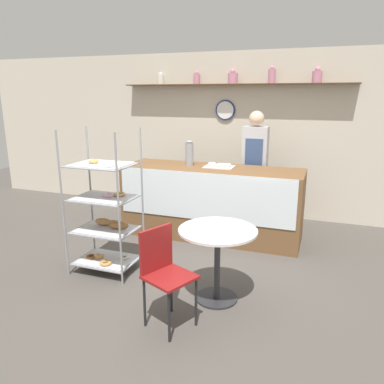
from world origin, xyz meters
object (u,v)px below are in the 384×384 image
object	(u,v)px
pastry_rack	(106,215)
cafe_table	(217,247)
donut_tray_counter	(221,166)
coffee_carafe	(189,153)
cafe_chair	(163,266)
person_worker	(255,164)

from	to	relation	value
pastry_rack	cafe_table	bearing A→B (deg)	-8.12
cafe_table	donut_tray_counter	distance (m)	1.89
coffee_carafe	donut_tray_counter	xyz separation A→B (m)	(0.46, 0.03, -0.16)
cafe_chair	pastry_rack	bearing A→B (deg)	79.10
cafe_table	donut_tray_counter	world-z (taller)	donut_tray_counter
person_worker	donut_tray_counter	bearing A→B (deg)	-127.12
pastry_rack	coffee_carafe	size ratio (longest dim) A/B	4.54
coffee_carafe	donut_tray_counter	size ratio (longest dim) A/B	0.88
donut_tray_counter	cafe_chair	bearing A→B (deg)	-86.64
person_worker	cafe_table	size ratio (longest dim) A/B	2.31
cafe_chair	coffee_carafe	size ratio (longest dim) A/B	2.44
cafe_chair	donut_tray_counter	distance (m)	2.37
donut_tray_counter	cafe_table	bearing A→B (deg)	-74.98
pastry_rack	donut_tray_counter	bearing A→B (deg)	59.58
pastry_rack	donut_tray_counter	distance (m)	1.85
person_worker	donut_tray_counter	size ratio (longest dim) A/B	4.32
cafe_table	pastry_rack	bearing A→B (deg)	171.88
cafe_chair	donut_tray_counter	bearing A→B (deg)	27.63
person_worker	coffee_carafe	bearing A→B (deg)	-147.32
pastry_rack	person_worker	size ratio (longest dim) A/B	0.93
person_worker	cafe_table	distance (m)	2.33
person_worker	pastry_rack	bearing A→B (deg)	-122.18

